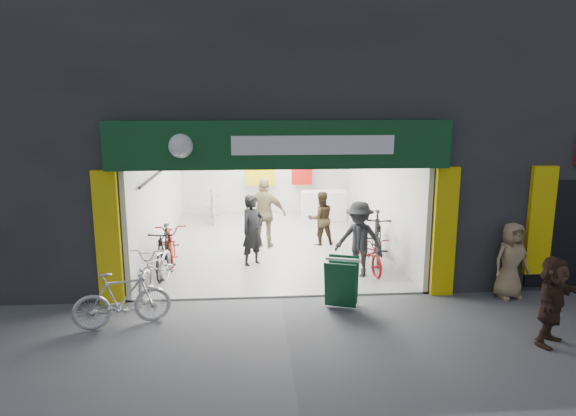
{
  "coord_description": "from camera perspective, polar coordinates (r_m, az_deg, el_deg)",
  "views": [
    {
      "loc": [
        -0.57,
        -9.61,
        3.83
      ],
      "look_at": [
        0.27,
        1.5,
        1.51
      ],
      "focal_mm": 32.0,
      "sensor_mm": 36.0,
      "label": 1
    }
  ],
  "objects": [
    {
      "name": "bike_left_front",
      "position": [
        10.91,
        -14.36,
        -6.32
      ],
      "size": [
        0.95,
        2.05,
        1.04
      ],
      "primitive_type": "imported",
      "rotation": [
        0.0,
        0.0,
        -0.14
      ],
      "color": "silver",
      "rests_on": "ground"
    },
    {
      "name": "customer_b",
      "position": [
        13.81,
        3.67,
        -1.2
      ],
      "size": [
        0.81,
        0.68,
        1.48
      ],
      "primitive_type": "imported",
      "rotation": [
        0.0,
        0.0,
        3.33
      ],
      "color": "#332517",
      "rests_on": "ground"
    },
    {
      "name": "ground",
      "position": [
        10.36,
        -0.85,
        -9.95
      ],
      "size": [
        60.0,
        60.0,
        0.0
      ],
      "primitive_type": "plane",
      "color": "#56565B",
      "rests_on": "ground"
    },
    {
      "name": "pedestrian_far",
      "position": [
        9.28,
        27.29,
        -9.14
      ],
      "size": [
        1.3,
        1.23,
        1.46
      ],
      "primitive_type": "imported",
      "rotation": [
        0.0,
        0.0,
        0.73
      ],
      "color": "#372519",
      "rests_on": "ground"
    },
    {
      "name": "building",
      "position": [
        14.68,
        1.53,
        13.63
      ],
      "size": [
        17.0,
        10.27,
        8.0
      ],
      "color": "#232326",
      "rests_on": "ground"
    },
    {
      "name": "sandwich_board",
      "position": [
        9.85,
        5.98,
        -8.06
      ],
      "size": [
        0.76,
        0.77,
        0.92
      ],
      "rotation": [
        0.0,
        0.0,
        -0.33
      ],
      "color": "#0F3D22",
      "rests_on": "ground"
    },
    {
      "name": "bike_right_mid",
      "position": [
        11.93,
        9.0,
        -4.97
      ],
      "size": [
        0.75,
        1.69,
        0.86
      ],
      "primitive_type": "imported",
      "rotation": [
        0.0,
        0.0,
        0.11
      ],
      "color": "maroon",
      "rests_on": "ground"
    },
    {
      "name": "customer_d",
      "position": [
        13.44,
        -2.6,
        -0.64
      ],
      "size": [
        1.19,
        0.71,
        1.9
      ],
      "primitive_type": "imported",
      "rotation": [
        0.0,
        0.0,
        2.91
      ],
      "color": "olive",
      "rests_on": "ground"
    },
    {
      "name": "customer_a",
      "position": [
        12.07,
        -3.96,
        -2.55
      ],
      "size": [
        0.74,
        0.72,
        1.71
      ],
      "primitive_type": "imported",
      "rotation": [
        0.0,
        0.0,
        0.72
      ],
      "color": "black",
      "rests_on": "ground"
    },
    {
      "name": "parked_bike",
      "position": [
        9.42,
        -17.94,
        -9.59
      ],
      "size": [
        1.72,
        0.91,
        0.99
      ],
      "primitive_type": "imported",
      "rotation": [
        0.0,
        0.0,
        1.85
      ],
      "color": "#B7B7BC",
      "rests_on": "ground"
    },
    {
      "name": "bike_left_midback",
      "position": [
        12.68,
        -12.93,
        -3.68
      ],
      "size": [
        1.06,
        2.09,
        1.05
      ],
      "primitive_type": "imported",
      "rotation": [
        0.0,
        0.0,
        0.19
      ],
      "color": "maroon",
      "rests_on": "ground"
    },
    {
      "name": "bike_right_back",
      "position": [
        15.57,
        7.17,
        -0.84
      ],
      "size": [
        0.52,
        1.56,
        0.92
      ],
      "primitive_type": "imported",
      "rotation": [
        0.0,
        0.0,
        -0.06
      ],
      "color": "silver",
      "rests_on": "ground"
    },
    {
      "name": "pedestrian_near",
      "position": [
        11.06,
        23.53,
        -5.36
      ],
      "size": [
        0.83,
        0.63,
        1.53
      ],
      "primitive_type": "imported",
      "rotation": [
        0.0,
        0.0,
        0.2
      ],
      "color": "#927655",
      "rests_on": "ground"
    },
    {
      "name": "customer_c",
      "position": [
        11.37,
        7.91,
        -3.54
      ],
      "size": [
        1.27,
        1.13,
        1.71
      ],
      "primitive_type": "imported",
      "rotation": [
        0.0,
        0.0,
        -0.57
      ],
      "color": "black",
      "rests_on": "ground"
    },
    {
      "name": "bike_left_back",
      "position": [
        16.75,
        -8.43,
        0.17
      ],
      "size": [
        0.68,
        1.73,
        1.01
      ],
      "primitive_type": "imported",
      "rotation": [
        0.0,
        0.0,
        0.12
      ],
      "color": "#ABABB0",
      "rests_on": "ground"
    },
    {
      "name": "bike_left_midfront",
      "position": [
        11.84,
        -13.55,
        -4.66
      ],
      "size": [
        0.57,
        1.86,
        1.11
      ],
      "primitive_type": "imported",
      "rotation": [
        0.0,
        0.0,
        -0.03
      ],
      "color": "black",
      "rests_on": "ground"
    },
    {
      "name": "bike_right_front",
      "position": [
        12.65,
        9.91,
        -3.22
      ],
      "size": [
        0.96,
        2.08,
        1.21
      ],
      "primitive_type": "imported",
      "rotation": [
        0.0,
        0.0,
        -0.2
      ],
      "color": "black",
      "rests_on": "ground"
    }
  ]
}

